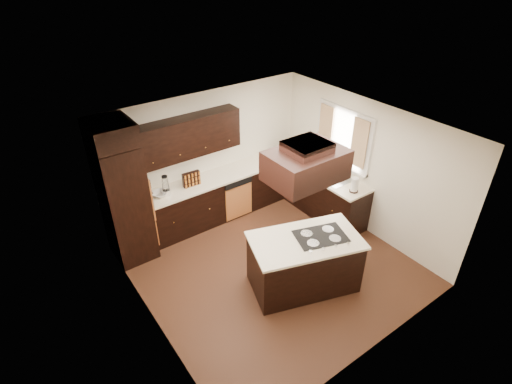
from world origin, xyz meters
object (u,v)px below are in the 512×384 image
Objects in this scene: range_hood at (306,165)px; spice_rack at (191,179)px; island at (304,263)px; oven_column at (125,203)px.

range_hood reaches higher than spice_rack.
spice_rack is (-0.64, 2.41, 0.62)m from island.
island is at bearing -50.75° from oven_column.
oven_column reaches higher than island.
range_hood reaches higher than island.
island is 1.72m from range_hood.
spice_rack is (1.27, 0.07, -0.00)m from oven_column.
oven_column is at bearing -173.14° from spice_rack.
oven_column is 3.13m from range_hood.
island is 2.57m from spice_rack.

